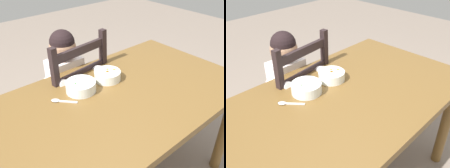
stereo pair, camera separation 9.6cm
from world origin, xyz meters
TOP-DOWN VIEW (x-y plane):
  - dining_table at (0.00, 0.00)m, footprint 1.41×0.84m
  - dining_chair at (-0.05, 0.47)m, footprint 0.47×0.47m
  - child_figure at (-0.05, 0.46)m, footprint 0.32×0.31m
  - bowl_of_peas at (-0.15, 0.17)m, footprint 0.16×0.16m
  - bowl_of_carrots at (0.04, 0.17)m, footprint 0.15×0.15m
  - spoon at (-0.29, 0.16)m, footprint 0.11×0.12m

SIDE VIEW (x-z plane):
  - dining_chair at x=-0.05m, z-range -0.01..0.95m
  - dining_table at x=0.00m, z-range 0.27..1.00m
  - child_figure at x=-0.05m, z-range 0.16..1.13m
  - spoon at x=-0.29m, z-range 0.74..0.75m
  - bowl_of_carrots at x=0.04m, z-range 0.74..0.79m
  - bowl_of_peas at x=-0.15m, z-range 0.74..0.80m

